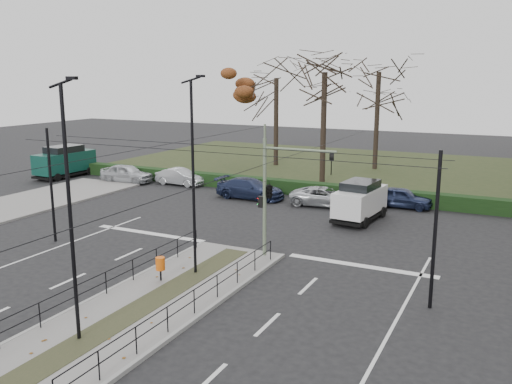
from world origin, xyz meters
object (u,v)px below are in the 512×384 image
parked_car_third (250,189)px  parked_car_fifth (401,197)px  parked_car_fourth (324,197)px  parked_car_first (127,173)px  streetlamp_median_near (70,212)px  traffic_light (271,189)px  green_van (65,161)px  white_van (360,200)px  rust_tree (276,78)px  streetlamp_median_far (194,176)px  bare_tree_near (325,81)px  parked_car_second (180,177)px  litter_bin (160,264)px  bare_tree_center (379,79)px

parked_car_third → parked_car_fifth: size_ratio=1.25×
parked_car_fourth → parked_car_fifth: bearing=-75.1°
parked_car_first → streetlamp_median_near: bearing=-147.9°
traffic_light → parked_car_fourth: bearing=96.5°
parked_car_third → green_van: (-18.34, 0.55, 0.68)m
parked_car_third → green_van: bearing=88.1°
parked_car_third → green_van: size_ratio=0.89×
white_van → rust_tree: size_ratio=0.43×
streetlamp_median_far → white_van: (3.87, 12.34, -3.19)m
white_van → green_van: bearing=173.6°
traffic_light → white_van: size_ratio=1.19×
bare_tree_near → parked_car_fifth: 11.72m
parked_car_third → white_van: white_van is taller
parked_car_second → green_van: 11.13m
litter_bin → white_van: white_van is taller
parked_car_first → bare_tree_near: bearing=-71.5°
litter_bin → white_van: bearing=71.2°
streetlamp_median_near → parked_car_second: size_ratio=2.07×
traffic_light → rust_tree: (-11.15, 25.47, 5.02)m
parked_car_third → parked_car_fourth: parked_car_third is taller
streetlamp_median_far → parked_car_fourth: streetlamp_median_far is taller
parked_car_fourth → bare_tree_center: size_ratio=0.39×
bare_tree_center → parked_car_first: bearing=-137.8°
litter_bin → bare_tree_near: bare_tree_near is taller
litter_bin → parked_car_fourth: size_ratio=0.22×
streetlamp_median_near → bare_tree_near: 29.12m
parked_car_second → litter_bin: bearing=-146.2°
streetlamp_median_near → green_van: size_ratio=1.50×
streetlamp_median_near → bare_tree_near: bearing=93.5°
parked_car_fourth → green_van: bearing=83.0°
parked_car_third → green_van: green_van is taller
bare_tree_center → streetlamp_median_near: bearing=-90.4°
parked_car_first → bare_tree_center: (16.82, 15.27, 7.59)m
parked_car_third → traffic_light: bearing=-149.1°
traffic_light → bare_tree_near: (-3.88, 18.39, 4.84)m
bare_tree_near → parked_car_first: bearing=-157.3°
streetlamp_median_far → parked_car_fourth: size_ratio=1.85×
litter_bin → green_van: bearing=143.0°
traffic_light → streetlamp_median_near: 10.68m
parked_car_fifth → streetlamp_median_near: bearing=166.1°
streetlamp_median_far → bare_tree_near: bearing=94.9°
streetlamp_median_near → white_van: streetlamp_median_near is taller
white_van → rust_tree: (-13.04, 16.66, 7.17)m
parked_car_second → parked_car_first: bearing=104.8°
litter_bin → streetlamp_median_near: size_ratio=0.12×
bare_tree_near → parked_car_fifth: bearing=-34.7°
parked_car_fifth → parked_car_second: bearing=89.5°
green_van → parked_car_fourth: bearing=-0.9°
parked_car_third → rust_tree: (-4.36, 14.17, 7.71)m
parked_car_fifth → streetlamp_median_far: bearing=161.3°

